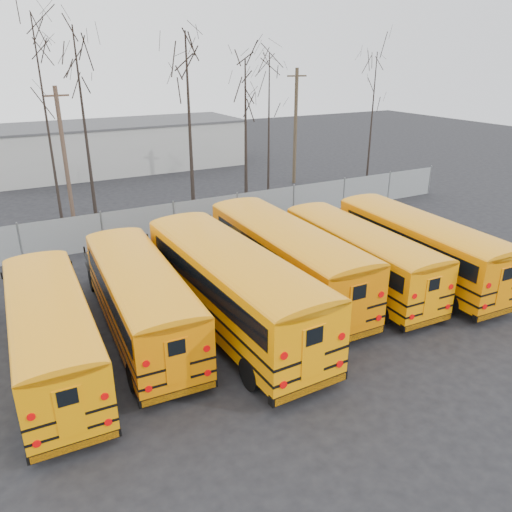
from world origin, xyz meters
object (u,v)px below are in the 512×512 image
bus_d (283,253)px  bus_f (416,242)px  bus_b (139,292)px  bus_a (50,326)px  bus_e (356,251)px  bus_c (229,280)px  utility_pole_left (65,156)px  utility_pole_right (295,126)px

bus_d → bus_f: bearing=-12.8°
bus_b → bus_a: bearing=-161.2°
bus_b → bus_e: (9.52, -0.51, -0.02)m
bus_c → utility_pole_left: bearing=98.6°
bus_f → utility_pole_right: utility_pole_right is taller
bus_f → utility_pole_left: (-12.36, 16.11, 2.38)m
bus_e → bus_f: 3.06m
bus_a → bus_e: bus_e is taller
bus_c → utility_pole_left: (-2.91, 16.11, 2.21)m
utility_pole_left → bus_e: bearing=-65.7°
bus_e → utility_pole_left: 18.30m
bus_a → bus_b: size_ratio=0.96×
bus_a → utility_pole_right: utility_pole_right is taller
utility_pole_left → bus_b: bearing=-97.4°
bus_d → utility_pole_left: size_ratio=1.43×
bus_e → bus_f: (3.00, -0.58, 0.08)m
bus_c → bus_d: (3.29, 1.54, -0.06)m
bus_c → bus_e: 6.48m
bus_f → utility_pole_right: (5.23, 18.33, 2.75)m
bus_a → utility_pole_right: 27.82m
utility_pole_right → bus_c: bearing=-119.8°
bus_f → bus_e: bearing=172.0°
bus_b → utility_pole_left: 15.22m
bus_f → utility_pole_right: 19.25m
bus_e → utility_pole_right: utility_pole_right is taller
bus_d → utility_pole_left: (-6.20, 14.57, 2.27)m
bus_a → bus_e: 12.69m
bus_b → utility_pole_right: 24.90m
bus_f → utility_pole_left: 20.44m
bus_b → bus_e: 9.54m
bus_a → utility_pole_left: utility_pole_left is taller
bus_a → utility_pole_left: (3.32, 15.91, 2.50)m
bus_b → utility_pole_left: size_ratio=1.30×
bus_b → utility_pole_left: bearing=92.5°
bus_b → utility_pole_left: (0.17, 15.03, 2.44)m
bus_d → bus_f: (6.16, -1.54, -0.11)m
bus_e → bus_f: bearing=-8.6°
bus_b → utility_pole_right: bearing=47.3°
bus_b → bus_f: (12.52, -1.08, 0.07)m
utility_pole_left → utility_pole_right: size_ratio=0.92×
bus_a → bus_d: bus_d is taller
bus_a → bus_c: 6.24m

